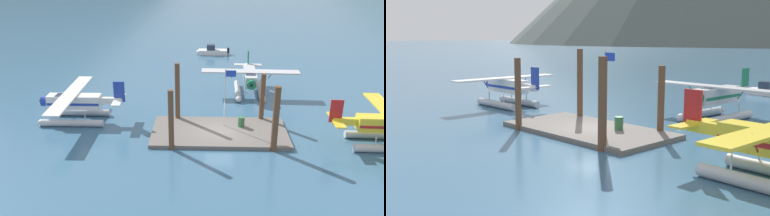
{
  "view_description": "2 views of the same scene",
  "coord_description": "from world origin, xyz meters",
  "views": [
    {
      "loc": [
        -1.29,
        -31.98,
        15.12
      ],
      "look_at": [
        -2.35,
        -0.27,
        2.47
      ],
      "focal_mm": 38.18,
      "sensor_mm": 36.0,
      "label": 1
    },
    {
      "loc": [
        21.39,
        -20.7,
        6.44
      ],
      "look_at": [
        -1.89,
        0.82,
        1.33
      ],
      "focal_mm": 41.79,
      "sensor_mm": 36.0,
      "label": 2
    }
  ],
  "objects": [
    {
      "name": "piling_near_left",
      "position": [
        -3.9,
        -2.97,
        2.49
      ],
      "size": [
        0.44,
        0.44,
        4.97
      ],
      "primitive_type": "cylinder",
      "color": "brown",
      "rests_on": "ground"
    },
    {
      "name": "flagpole",
      "position": [
        0.57,
        1.14,
        3.6
      ],
      "size": [
        0.95,
        0.1,
        5.23
      ],
      "color": "silver",
      "rests_on": "dock_platform"
    },
    {
      "name": "piling_far_right",
      "position": [
        3.92,
        2.83,
        2.29
      ],
      "size": [
        0.45,
        0.45,
        4.57
      ],
      "primitive_type": "cylinder",
      "color": "brown",
      "rests_on": "ground"
    },
    {
      "name": "dock_platform",
      "position": [
        0.0,
        0.0,
        0.15
      ],
      "size": [
        11.59,
        6.05,
        0.3
      ],
      "primitive_type": "cube",
      "color": "#66605B",
      "rests_on": "ground"
    },
    {
      "name": "ground_plane",
      "position": [
        0.0,
        0.0,
        0.0
      ],
      "size": [
        1200.0,
        1200.0,
        0.0
      ],
      "primitive_type": "plane",
      "color": "#38607F"
    },
    {
      "name": "fuel_drum",
      "position": [
        1.94,
        0.96,
        0.74
      ],
      "size": [
        0.62,
        0.62,
        0.88
      ],
      "color": "#33663D",
      "rests_on": "dock_platform"
    },
    {
      "name": "piling_near_right",
      "position": [
        4.19,
        -2.94,
        2.67
      ],
      "size": [
        0.51,
        0.51,
        5.35
      ],
      "primitive_type": "cylinder",
      "color": "brown",
      "rests_on": "ground"
    },
    {
      "name": "boat_white_open_north",
      "position": [
        -0.32,
        27.69,
        0.49
      ],
      "size": [
        4.89,
        1.51,
        1.5
      ],
      "color": "silver",
      "rests_on": "ground"
    },
    {
      "name": "seaplane_silver_bow_right",
      "position": [
        3.55,
        10.37,
        1.58
      ],
      "size": [
        10.44,
        7.98,
        3.84
      ],
      "color": "#B7BABF",
      "rests_on": "ground"
    },
    {
      "name": "seaplane_white_port_fwd",
      "position": [
        -13.19,
        2.37,
        1.58
      ],
      "size": [
        7.98,
        10.41,
        3.84
      ],
      "color": "#B7BABF",
      "rests_on": "ground"
    },
    {
      "name": "piling_far_left",
      "position": [
        -3.77,
        2.76,
        2.74
      ],
      "size": [
        0.45,
        0.45,
        5.48
      ],
      "primitive_type": "cylinder",
      "color": "brown",
      "rests_on": "ground"
    }
  ]
}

